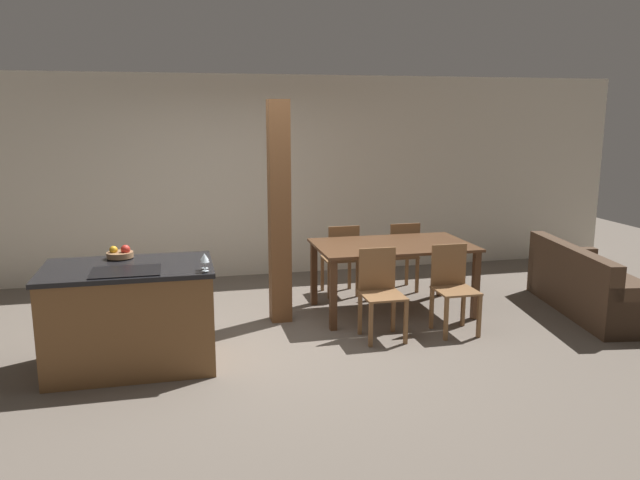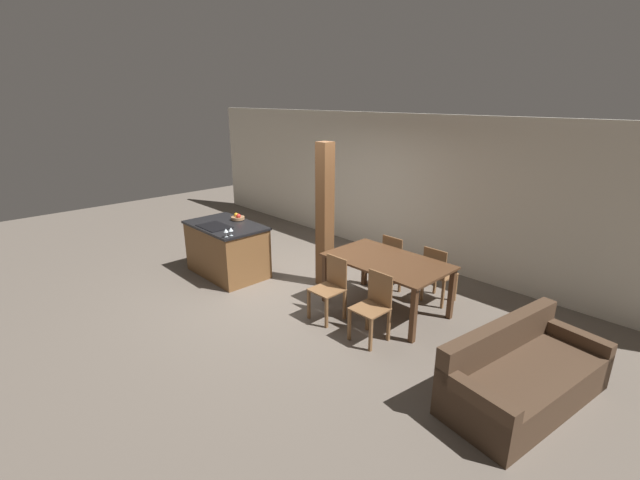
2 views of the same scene
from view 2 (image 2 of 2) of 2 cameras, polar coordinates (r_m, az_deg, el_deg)
ground_plane at (r=7.02m, az=-4.59°, el=-6.59°), size 16.00×16.00×0.00m
wall_back at (r=8.43m, az=9.41°, el=7.19°), size 11.20×0.08×2.70m
kitchen_island at (r=7.62m, az=-12.28°, el=-1.19°), size 1.44×0.90×0.92m
fruit_bowl at (r=7.69m, az=-10.93°, el=2.98°), size 0.24×0.24×0.12m
wine_glass_near at (r=6.74m, az=-12.44°, el=1.21°), size 0.07×0.07×0.13m
wine_glass_middle at (r=6.78m, az=-11.80°, el=1.37°), size 0.07×0.07×0.13m
dining_table at (r=6.18m, az=8.89°, el=-3.49°), size 1.72×1.03×0.78m
dining_chair_near_left at (r=5.98m, az=1.40°, el=-6.24°), size 0.40×0.40×0.88m
dining_chair_near_right at (r=5.51m, az=7.13°, el=-8.64°), size 0.40×0.40×0.88m
dining_chair_far_left at (r=7.03m, az=10.08°, el=-2.63°), size 0.40×0.40×0.88m
dining_chair_far_right at (r=6.64m, az=15.42°, el=-4.33°), size 0.40×0.40×0.88m
couch at (r=5.02m, az=25.36°, el=-16.19°), size 1.09×1.97×0.76m
timber_post at (r=6.82m, az=0.65°, el=3.17°), size 0.22×0.22×2.33m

